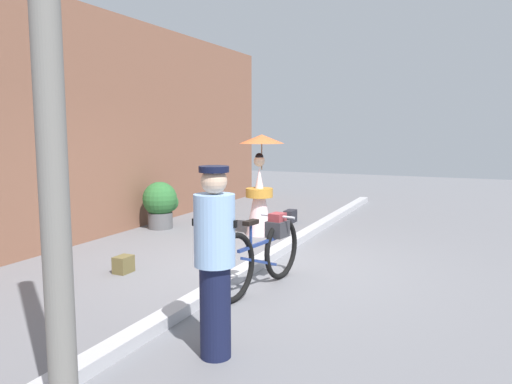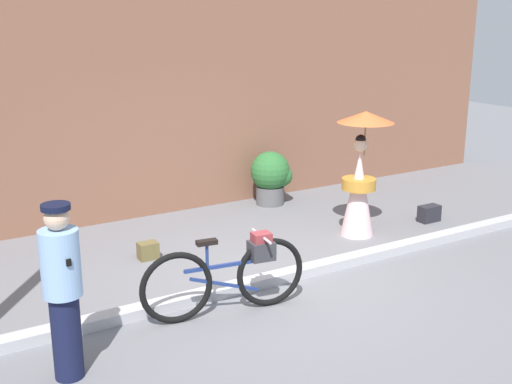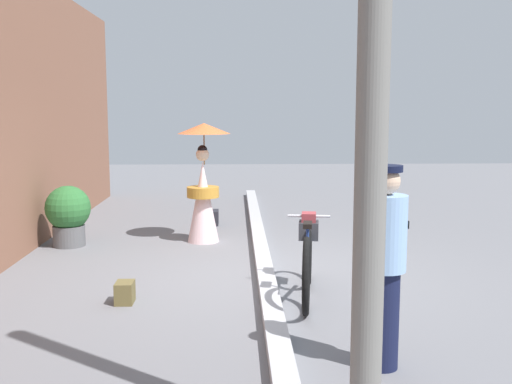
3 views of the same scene
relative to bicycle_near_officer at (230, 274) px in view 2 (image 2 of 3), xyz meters
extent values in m
plane|color=slate|center=(0.80, 0.42, -0.45)|extent=(30.00, 30.00, 0.00)
cube|color=brown|center=(0.80, 3.90, 1.53)|extent=(14.00, 0.40, 3.96)
cube|color=#B2B2B7|center=(0.80, 0.42, -0.39)|extent=(14.00, 0.20, 0.12)
torus|color=black|center=(0.46, -0.07, -0.06)|extent=(0.79, 0.18, 0.79)
torus|color=black|center=(-0.59, 0.08, -0.06)|extent=(0.79, 0.18, 0.79)
cube|color=navy|center=(-0.07, 0.01, 0.11)|extent=(0.89, 0.16, 0.04)
cube|color=navy|center=(-0.07, 0.01, -0.11)|extent=(0.78, 0.14, 0.28)
cylinder|color=navy|center=(-0.26, 0.04, 0.23)|extent=(0.03, 0.03, 0.32)
cube|color=black|center=(-0.26, 0.04, 0.39)|extent=(0.23, 0.12, 0.05)
cylinder|color=silver|center=(0.36, -0.05, 0.38)|extent=(0.10, 0.48, 0.03)
cube|color=#333338|center=(0.36, -0.05, 0.22)|extent=(0.29, 0.25, 0.20)
cube|color=maroon|center=(0.36, -0.05, 0.35)|extent=(0.22, 0.19, 0.14)
cylinder|color=#141938|center=(-1.85, -0.37, -0.05)|extent=(0.26, 0.26, 0.79)
cylinder|color=#8CB2E0|center=(-1.85, -0.37, 0.64)|extent=(0.34, 0.34, 0.59)
sphere|color=#D8B293|center=(-1.85, -0.37, 1.04)|extent=(0.21, 0.21, 0.21)
cylinder|color=black|center=(-1.85, -0.37, 1.14)|extent=(0.25, 0.25, 0.05)
cube|color=black|center=(-1.85, -0.37, 0.70)|extent=(0.10, 0.38, 0.06)
cone|color=silver|center=(2.82, 1.28, 0.17)|extent=(0.48, 0.48, 1.24)
cylinder|color=#C1842D|center=(2.82, 1.28, 0.32)|extent=(0.49, 0.49, 0.16)
sphere|color=beige|center=(2.82, 1.28, 0.89)|extent=(0.20, 0.20, 0.20)
sphere|color=black|center=(2.82, 1.28, 0.96)|extent=(0.15, 0.15, 0.15)
cylinder|color=olive|center=(2.87, 1.25, 1.01)|extent=(0.02, 0.02, 0.55)
cone|color=orange|center=(2.87, 1.25, 1.28)|extent=(0.80, 0.80, 0.16)
cylinder|color=#59595B|center=(2.57, 3.26, -0.29)|extent=(0.47, 0.47, 0.31)
sphere|color=#2D6B33|center=(2.57, 3.26, 0.12)|extent=(0.66, 0.66, 0.66)
sphere|color=#2D6B33|center=(2.74, 3.16, 0.04)|extent=(0.36, 0.36, 0.36)
cube|color=brown|center=(-0.16, 1.95, -0.34)|extent=(0.25, 0.19, 0.23)
cube|color=brown|center=(-0.16, 1.90, -0.28)|extent=(0.22, 0.07, 0.08)
cube|color=#26262D|center=(4.18, 1.18, -0.32)|extent=(0.34, 0.19, 0.25)
cube|color=black|center=(4.18, 1.12, -0.26)|extent=(0.29, 0.07, 0.09)
camera|label=1|loc=(-5.39, -2.32, 1.46)|focal=35.16mm
camera|label=2|loc=(-3.10, -5.64, 2.70)|focal=45.49mm
camera|label=3|loc=(-6.45, 0.78, 1.60)|focal=43.00mm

